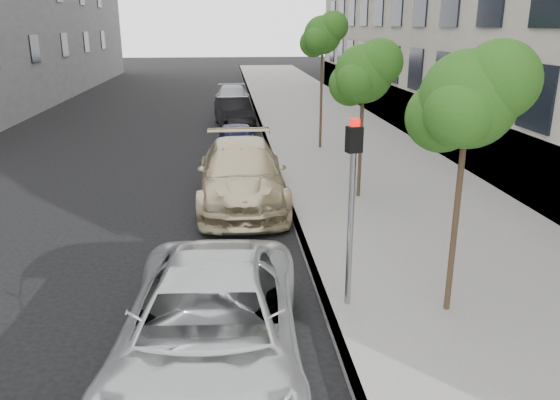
{
  "coord_description": "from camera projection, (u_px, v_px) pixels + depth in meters",
  "views": [
    {
      "loc": [
        -0.46,
        -6.53,
        4.8
      ],
      "look_at": [
        0.53,
        3.63,
        1.5
      ],
      "focal_mm": 35.0,
      "sensor_mm": 36.0,
      "label": 1
    }
  ],
  "objects": [
    {
      "name": "tree_far",
      "position": [
        323.0,
        35.0,
        20.38
      ],
      "size": [
        1.75,
        1.55,
        5.14
      ],
      "color": "#38281C",
      "rests_on": "sidewalk"
    },
    {
      "name": "sidewalk",
      "position": [
        311.0,
        112.0,
        30.81
      ],
      "size": [
        6.4,
        72.0,
        0.14
      ],
      "primitive_type": "cube",
      "color": "gray",
      "rests_on": "ground"
    },
    {
      "name": "tree_near",
      "position": [
        470.0,
        99.0,
        8.28
      ],
      "size": [
        1.82,
        1.62,
        4.47
      ],
      "color": "#38281C",
      "rests_on": "sidewalk"
    },
    {
      "name": "suv",
      "position": [
        242.0,
        174.0,
        15.12
      ],
      "size": [
        2.37,
        5.81,
        1.68
      ],
      "primitive_type": "imported",
      "rotation": [
        0.0,
        0.0,
        -0.0
      ],
      "color": "beige",
      "rests_on": "ground"
    },
    {
      "name": "minivan",
      "position": [
        210.0,
        329.0,
        7.58
      ],
      "size": [
        2.87,
        5.62,
        1.52
      ],
      "primitive_type": "imported",
      "rotation": [
        0.0,
        0.0,
        -0.06
      ],
      "color": "silver",
      "rests_on": "ground"
    },
    {
      "name": "sedan_black",
      "position": [
        234.0,
        113.0,
        26.44
      ],
      "size": [
        2.02,
        4.45,
        1.42
      ],
      "primitive_type": "imported",
      "rotation": [
        0.0,
        0.0,
        0.13
      ],
      "color": "black",
      "rests_on": "ground"
    },
    {
      "name": "ground",
      "position": [
        268.0,
        381.0,
        7.7
      ],
      "size": [
        160.0,
        160.0,
        0.0
      ],
      "primitive_type": "plane",
      "color": "black",
      "rests_on": "ground"
    },
    {
      "name": "tree_mid",
      "position": [
        365.0,
        73.0,
        14.49
      ],
      "size": [
        1.86,
        1.66,
        4.33
      ],
      "color": "#38281C",
      "rests_on": "sidewalk"
    },
    {
      "name": "sedan_rear",
      "position": [
        232.0,
        99.0,
        31.34
      ],
      "size": [
        2.0,
        4.87,
        1.41
      ],
      "primitive_type": "imported",
      "rotation": [
        0.0,
        0.0,
        0.0
      ],
      "color": "#9D9FA5",
      "rests_on": "ground"
    },
    {
      "name": "signal_pole",
      "position": [
        352.0,
        193.0,
        8.94
      ],
      "size": [
        0.27,
        0.23,
        3.24
      ],
      "rotation": [
        0.0,
        0.0,
        0.22
      ],
      "color": "#939699",
      "rests_on": "sidewalk"
    },
    {
      "name": "sedan_blue",
      "position": [
        237.0,
        142.0,
        20.27
      ],
      "size": [
        1.63,
        3.78,
        1.27
      ],
      "primitive_type": "imported",
      "rotation": [
        0.0,
        0.0,
        0.03
      ],
      "color": "black",
      "rests_on": "ground"
    },
    {
      "name": "curb",
      "position": [
        256.0,
        113.0,
        30.52
      ],
      "size": [
        0.15,
        72.0,
        0.14
      ],
      "primitive_type": "cube",
      "color": "#9E9B93",
      "rests_on": "ground"
    }
  ]
}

